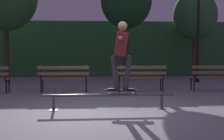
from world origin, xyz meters
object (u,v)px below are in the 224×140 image
Objects in this scene: skateboarder at (121,50)px; lamp_post_right at (198,22)px; park_bench_left_center at (64,76)px; park_bench_right_center at (141,75)px; tree_behind_benches at (126,1)px; skateboard at (121,90)px; grind_rail at (108,97)px; tree_far_right at (195,16)px; park_bench_rightmost at (215,75)px.

skateboarder is 0.40× the size of lamp_post_right.
park_bench_right_center is at bearing 0.00° from park_bench_left_center.
lamp_post_right is at bearing -14.28° from tree_behind_benches.
skateboard is 0.50× the size of park_bench_right_center.
skateboard is 0.21× the size of lamp_post_right.
grind_rail is at bearing -127.48° from lamp_post_right.
grind_rail is 1.88× the size of park_bench_left_center.
tree_far_right reaches higher than skateboard.
tree_far_right is 1.04× the size of lamp_post_right.
park_bench_rightmost is 0.41× the size of lamp_post_right.
lamp_post_right is at bearing 26.07° from park_bench_left_center.
tree_far_right is 1.75m from lamp_post_right.
skateboard is at bearing 172.15° from skateboarder.
tree_behind_benches is at bearing 78.98° from grind_rail.
tree_far_right is at bearing 15.08° from tree_behind_benches.
skateboarder is at bearing -108.99° from park_bench_right_center.
park_bench_left_center is (-1.52, 2.72, -0.83)m from skateboarder.
skateboarder is at bearing -7.85° from skateboard.
skateboard is 6.83m from lamp_post_right.
skateboarder is 0.97× the size of park_bench_right_center.
tree_behind_benches reaches higher than park_bench_left_center.
tree_behind_benches is at bearing 127.04° from park_bench_rightmost.
park_bench_left_center reaches higher than skateboard.
grind_rail is 0.78× the size of lamp_post_right.
park_bench_rightmost is (2.46, 0.00, 0.00)m from park_bench_right_center.
park_bench_right_center is at bearing -137.62° from lamp_post_right.
park_bench_right_center is (0.94, 2.72, -0.83)m from skateboarder.
lamp_post_right reaches higher than grind_rail.
park_bench_rightmost is 5.08m from tree_behind_benches.
park_bench_rightmost reaches higher than skateboard.
park_bench_left_center is at bearing 119.22° from skateboarder.
skateboarder is 3.23m from park_bench_left_center.
grind_rail is 0.65× the size of tree_behind_benches.
skateboard is at bearing -141.32° from park_bench_rightmost.
grind_rail is 4.59m from park_bench_rightmost.
skateboard is (0.29, 0.00, 0.15)m from grind_rail.
tree_far_right reaches higher than park_bench_rightmost.
skateboarder is 3.00m from park_bench_right_center.
grind_rail is 3.00m from park_bench_right_center.
grind_rail is 2.99m from park_bench_left_center.
tree_far_right is 3.50m from tree_behind_benches.
skateboard is 3.12m from park_bench_left_center.
grind_rail is at bearing -65.75° from park_bench_left_center.
park_bench_right_center and park_bench_rightmost have the same top height.
tree_behind_benches is at bearing -164.92° from tree_far_right.
park_bench_rightmost is at bearing -101.10° from tree_far_right.
park_bench_right_center is (1.23, 2.72, 0.25)m from grind_rail.
park_bench_left_center is 1.00× the size of park_bench_right_center.
tree_behind_benches is at bearing 90.94° from park_bench_right_center.
park_bench_left_center is at bearing 180.00° from park_bench_right_center.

